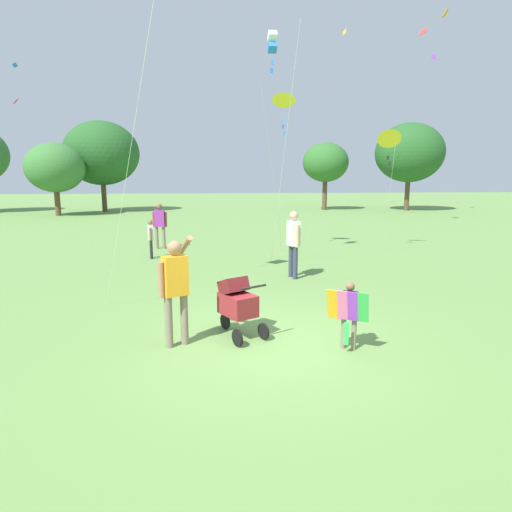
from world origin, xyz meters
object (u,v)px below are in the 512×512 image
Objects in this scene: stroller at (237,301)px; kite_blue_high at (284,101)px; person_couple_left at (151,236)px; kite_orange_delta at (273,44)px; person_red_shirt at (293,239)px; child_with_butterfly_kite at (349,310)px; person_sitting_far at (160,222)px; person_adult_flyer at (175,283)px; kite_green_novelty at (389,139)px.

stroller is 9.67m from kite_blue_high.
stroller is at bearing -71.48° from person_couple_left.
kite_orange_delta reaches higher than person_red_shirt.
child_with_butterfly_kite is 9.11m from person_couple_left.
person_red_shirt is 6.58m from person_sitting_far.
person_couple_left is (-4.17, 3.20, -0.30)m from person_red_shirt.
kite_orange_delta is 1.26× the size of kite_blue_high.
child_with_butterfly_kite is 4.93m from person_red_shirt.
person_adult_flyer is 1.13m from stroller.
person_red_shirt reaches higher than person_sitting_far.
kite_green_novelty is (6.78, 8.49, 2.91)m from person_adult_flyer.
person_couple_left is at bearing 166.13° from kite_orange_delta.
person_couple_left is (-3.87, 0.96, -5.71)m from kite_orange_delta.
person_sitting_far is (-4.09, 10.06, 0.34)m from child_with_butterfly_kite.
kite_blue_high is at bearing 70.56° from person_adult_flyer.
stroller is 0.61× the size of person_red_shirt.
person_red_shirt is at bearing -37.49° from person_couple_left.
child_with_butterfly_kite is 0.61× the size of person_red_shirt.
kite_orange_delta is 5.34m from kite_green_novelty.
person_adult_flyer is 1.41× the size of person_couple_left.
stroller is 0.20× the size of kite_blue_high.
person_adult_flyer reaches higher than person_couple_left.
kite_orange_delta reaches higher than kite_green_novelty.
person_red_shirt is at bearing 89.94° from child_with_butterfly_kite.
child_with_butterfly_kite is 0.20× the size of kite_blue_high.
person_adult_flyer is 1.65× the size of stroller.
person_adult_flyer is at bearing -160.78° from stroller.
kite_green_novelty is 8.88m from person_couple_left.
person_adult_flyer is at bearing -121.03° from person_red_shirt.
person_couple_left is at bearing 142.51° from person_red_shirt.
kite_blue_high reaches higher than person_red_shirt.
kite_green_novelty reaches higher than stroller.
stroller is 0.25× the size of kite_green_novelty.
person_red_shirt is (0.01, 4.91, 0.40)m from child_with_butterfly_kite.
person_red_shirt is 1.41× the size of person_couple_left.
person_sitting_far reaches higher than child_with_butterfly_kite.
kite_orange_delta is at bearing 77.54° from stroller.
stroller is (-1.70, 0.77, -0.05)m from child_with_butterfly_kite.
kite_orange_delta is at bearing -37.36° from person_sitting_far.
kite_blue_high is 3.05× the size of person_red_shirt.
kite_green_novelty reaches higher than child_with_butterfly_kite.
kite_blue_high is at bearing 85.26° from person_red_shirt.
person_couple_left is at bearing -168.31° from kite_blue_high.
person_red_shirt is at bearing 58.97° from person_adult_flyer.
child_with_butterfly_kite reaches higher than stroller.
person_couple_left is (-2.46, 7.34, 0.14)m from stroller.
person_red_shirt reaches higher than person_couple_left.
person_sitting_far is 1.96m from person_couple_left.
person_adult_flyer is 1.06× the size of person_sitting_far.
kite_blue_high is at bearing -12.87° from person_sitting_far.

